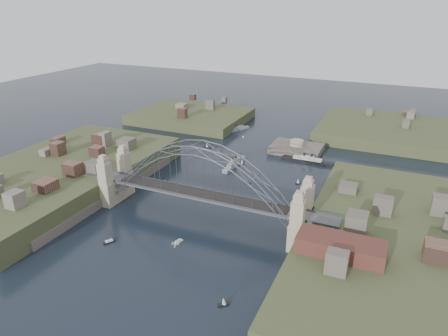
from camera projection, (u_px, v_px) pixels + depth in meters
ground at (200, 218)px, 125.97m from camera, size 500.00×500.00×0.00m
bridge at (199, 182)px, 121.20m from camera, size 84.00×13.80×24.60m
shore_west at (60, 181)px, 146.87m from camera, size 50.50×90.00×12.00m
shore_east at (399, 257)px, 103.55m from camera, size 50.50×90.00×12.00m
headland_nw at (191, 120)px, 226.47m from camera, size 60.00×45.00×9.00m
headland_ne at (393, 136)px, 199.31m from camera, size 70.00×55.00×9.50m
fort_island at (296, 153)px, 180.45m from camera, size 22.00×16.00×9.40m
wharf_shed at (340, 247)px, 93.70m from camera, size 20.00×8.00×4.00m
finger_pier at (301, 311)px, 87.41m from camera, size 4.00×22.00×1.40m
naval_cruiser_near at (234, 164)px, 164.91m from camera, size 3.09×18.44×5.51m
naval_cruiser_far at (238, 129)px, 209.46m from camera, size 7.77×13.27×4.67m
ocean_liner at (307, 160)px, 168.50m from camera, size 21.57×3.28×5.28m
aeroplane at (175, 244)px, 104.26m from camera, size 1.99×3.46×0.52m
small_boat_a at (166, 183)px, 148.06m from camera, size 2.61×2.21×2.38m
small_boat_b at (248, 183)px, 149.52m from camera, size 1.98×1.39×0.45m
small_boat_c at (178, 242)px, 113.12m from camera, size 1.65×3.24×1.43m
small_boat_d at (298, 181)px, 148.92m from camera, size 1.69×1.93×2.38m
small_boat_e at (207, 146)px, 185.22m from camera, size 3.86×1.48×2.38m
small_boat_f at (242, 162)px, 166.45m from camera, size 1.59×1.56×2.38m
small_boat_g at (224, 302)px, 89.81m from camera, size 2.52×2.45×2.38m
small_boat_h at (243, 137)px, 199.02m from camera, size 1.42×1.95×0.45m
small_boat_i at (319, 212)px, 128.81m from camera, size 2.83×1.59×1.43m
small_boat_j at (109, 242)px, 113.19m from camera, size 2.56×3.46×1.43m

